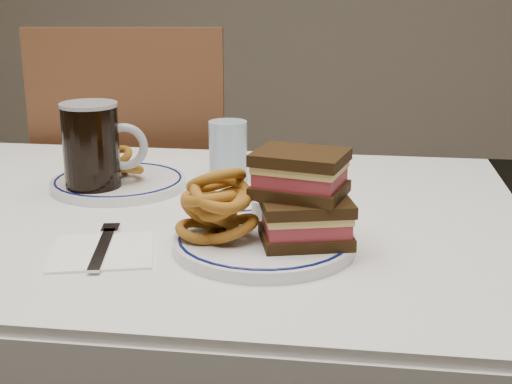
# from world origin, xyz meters

# --- Properties ---
(dining_table) EXTENTS (1.27, 0.87, 0.75)m
(dining_table) POSITION_xyz_m (0.00, 0.00, 0.64)
(dining_table) COLOR silver
(dining_table) RESTS_ON floor
(chair_far) EXTENTS (0.53, 0.53, 1.01)m
(chair_far) POSITION_xyz_m (-0.22, 0.65, 0.55)
(chair_far) COLOR #4D2818
(chair_far) RESTS_ON floor
(main_plate) EXTENTS (0.26, 0.26, 0.02)m
(main_plate) POSITION_xyz_m (0.22, -0.16, 0.76)
(main_plate) COLOR silver
(main_plate) RESTS_ON dining_table
(reuben_sandwich) EXTENTS (0.15, 0.14, 0.13)m
(reuben_sandwich) POSITION_xyz_m (0.28, -0.16, 0.83)
(reuben_sandwich) COLOR black
(reuben_sandwich) RESTS_ON main_plate
(onion_rings_main) EXTENTS (0.13, 0.13, 0.12)m
(onion_rings_main) POSITION_xyz_m (0.15, -0.16, 0.81)
(onion_rings_main) COLOR brown
(onion_rings_main) RESTS_ON main_plate
(ketchup_ramekin) EXTENTS (0.05, 0.05, 0.03)m
(ketchup_ramekin) POSITION_xyz_m (0.22, -0.07, 0.78)
(ketchup_ramekin) COLOR silver
(ketchup_ramekin) RESTS_ON main_plate
(beer_mug) EXTENTS (0.15, 0.10, 0.17)m
(beer_mug) POSITION_xyz_m (-0.11, 0.06, 0.84)
(beer_mug) COLOR black
(beer_mug) RESTS_ON dining_table
(water_glass) EXTENTS (0.07, 0.07, 0.11)m
(water_glass) POSITION_xyz_m (0.11, 0.19, 0.81)
(water_glass) COLOR #9CBACA
(water_glass) RESTS_ON dining_table
(far_plate) EXTENTS (0.25, 0.25, 0.02)m
(far_plate) POSITION_xyz_m (-0.08, 0.11, 0.76)
(far_plate) COLOR silver
(far_plate) RESTS_ON dining_table
(onion_rings_far) EXTENTS (0.12, 0.11, 0.08)m
(onion_rings_far) POSITION_xyz_m (-0.09, 0.11, 0.79)
(onion_rings_far) COLOR brown
(onion_rings_far) RESTS_ON far_plate
(napkin_fork) EXTENTS (0.17, 0.19, 0.01)m
(napkin_fork) POSITION_xyz_m (-0.00, -0.20, 0.75)
(napkin_fork) COLOR white
(napkin_fork) RESTS_ON dining_table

